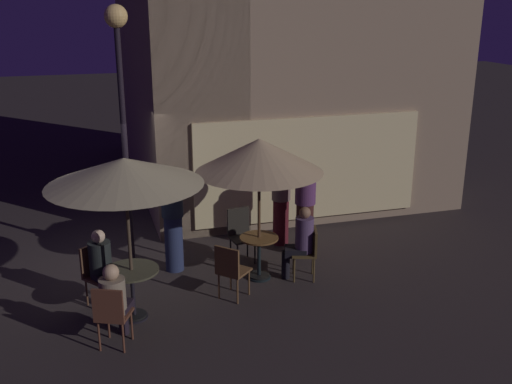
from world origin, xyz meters
name	(u,v)px	position (x,y,z in m)	size (l,w,h in m)	color
ground_plane	(111,266)	(0.00, 0.00, 0.00)	(60.00, 60.00, 0.00)	#2F2726
street_lamp_near_corner	(120,76)	(0.40, 0.20, 3.30)	(0.38, 0.38, 4.43)	black
cafe_table_0	(259,250)	(2.39, -1.17, 0.51)	(0.65, 0.65, 0.74)	black
cafe_table_1	(132,281)	(0.23, -1.94, 0.59)	(0.79, 0.79, 0.78)	black
patio_umbrella_0	(259,156)	(2.39, -1.17, 2.13)	(2.06, 2.06, 2.41)	black
patio_umbrella_1	(124,172)	(0.23, -1.94, 2.24)	(2.18, 2.18, 2.44)	black
cafe_chair_0	(240,231)	(2.28, -0.38, 0.57)	(0.47, 0.47, 0.97)	black
cafe_chair_1	(231,268)	(1.74, -1.78, 0.54)	(0.61, 0.61, 0.91)	brown
cafe_chair_2	(309,249)	(3.18, -1.43, 0.53)	(0.51, 0.51, 0.88)	brown
cafe_chair_3	(97,270)	(-0.24, -1.30, 0.56)	(0.60, 0.60, 0.94)	brown
cafe_chair_4	(111,312)	(-0.11, -2.69, 0.56)	(0.55, 0.55, 0.93)	brown
patron_seated_0	(301,239)	(3.04, -1.38, 0.71)	(0.51, 0.40, 1.27)	black
patron_seated_1	(103,264)	(-0.15, -1.42, 0.70)	(0.50, 0.53, 1.23)	black
patron_seated_2	(115,298)	(-0.05, -2.56, 0.68)	(0.46, 0.54, 1.20)	black
patron_standing_3	(173,221)	(1.07, -0.45, 0.90)	(0.37, 0.37, 1.80)	navy
patron_standing_4	(281,202)	(3.22, 0.14, 0.85)	(0.35, 0.35, 1.68)	#52161E
patron_standing_5	(305,209)	(3.47, -0.46, 0.89)	(0.37, 0.37, 1.77)	#45201C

